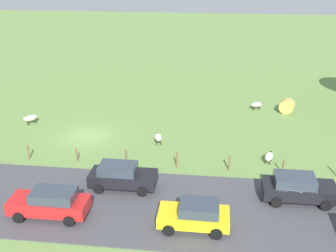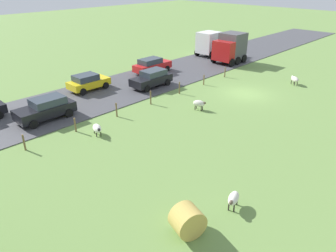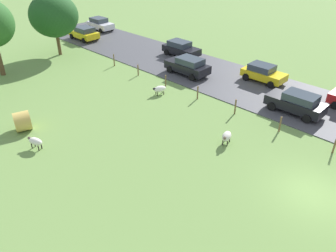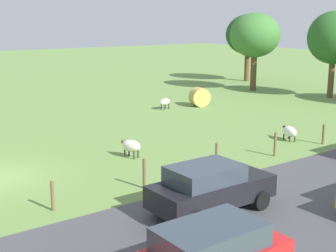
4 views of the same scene
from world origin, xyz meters
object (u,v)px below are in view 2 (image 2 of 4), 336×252
(car_1, at_px, (152,78))
(car_5, at_px, (88,82))
(car_2, at_px, (46,108))
(sheep_3, at_px, (199,104))
(truck_0, at_px, (230,48))
(sheep_0, at_px, (97,128))
(car_7, at_px, (152,65))
(sheep_1, at_px, (233,199))
(sheep_2, at_px, (295,79))
(hay_bale_0, at_px, (187,221))
(truck_1, at_px, (211,43))

(car_1, distance_m, car_5, 6.09)
(car_1, bearing_deg, car_2, 89.07)
(sheep_3, xyz_separation_m, truck_0, (6.86, -14.41, 1.34))
(sheep_0, xyz_separation_m, car_7, (8.29, -13.05, 0.42))
(sheep_1, height_order, car_5, car_5)
(sheep_1, xyz_separation_m, car_7, (19.37, -13.01, 0.36))
(sheep_1, bearing_deg, car_7, -33.89)
(car_2, xyz_separation_m, car_7, (3.35, -14.23, -0.01))
(truck_0, distance_m, car_5, 18.40)
(car_1, bearing_deg, sheep_2, -133.03)
(sheep_1, height_order, hay_bale_0, hay_bale_0)
(hay_bale_0, height_order, truck_0, truck_0)
(sheep_1, xyz_separation_m, sheep_2, (6.08, -20.12, 0.02))
(truck_0, height_order, car_1, truck_0)
(car_2, bearing_deg, car_5, -59.98)
(sheep_3, relative_size, car_1, 0.27)
(sheep_2, distance_m, truck_0, 10.05)
(sheep_3, bearing_deg, car_7, -23.90)
(sheep_3, xyz_separation_m, hay_bale_0, (-8.34, 11.10, 0.13))
(car_5, xyz_separation_m, car_7, (-0.11, -8.23, 0.05))
(sheep_0, distance_m, car_2, 5.10)
(hay_bale_0, distance_m, truck_0, 29.72)
(truck_0, bearing_deg, hay_bale_0, 120.79)
(sheep_2, relative_size, car_1, 0.29)
(sheep_0, xyz_separation_m, sheep_3, (-2.24, -8.39, 0.07))
(sheep_0, xyz_separation_m, sheep_2, (-4.99, -20.16, 0.08))
(sheep_1, height_order, sheep_3, sheep_3)
(truck_0, bearing_deg, car_1, 89.34)
(hay_bale_0, bearing_deg, car_1, -38.98)
(truck_0, relative_size, car_7, 0.85)
(sheep_1, xyz_separation_m, car_1, (15.84, -9.66, 0.36))
(sheep_1, bearing_deg, car_1, -31.38)
(sheep_0, xyz_separation_m, car_1, (4.77, -9.71, 0.42))
(truck_1, height_order, car_5, truck_1)
(sheep_1, xyz_separation_m, truck_1, (19.67, -24.16, 1.19))
(truck_1, bearing_deg, car_2, 98.18)
(sheep_1, xyz_separation_m, sheep_3, (8.83, -8.34, 0.01))
(sheep_0, relative_size, car_1, 0.29)
(sheep_2, xyz_separation_m, hay_bale_0, (-5.59, 22.88, 0.12))
(truck_0, xyz_separation_m, truck_1, (3.97, -1.41, -0.16))
(sheep_0, xyz_separation_m, car_5, (8.41, -4.82, 0.37))
(sheep_0, distance_m, car_7, 15.47)
(truck_0, bearing_deg, car_2, 89.22)
(car_1, height_order, car_7, car_7)
(car_7, bearing_deg, sheep_0, 122.43)
(sheep_0, height_order, sheep_1, sheep_1)
(truck_0, height_order, car_2, truck_0)
(hay_bale_0, relative_size, truck_0, 0.36)
(car_7, bearing_deg, car_5, 89.21)
(hay_bale_0, distance_m, car_7, 24.60)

